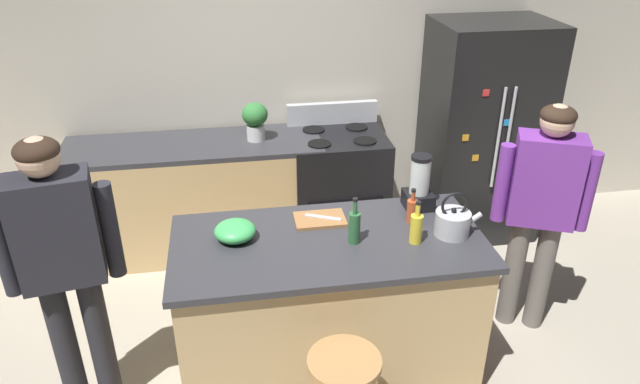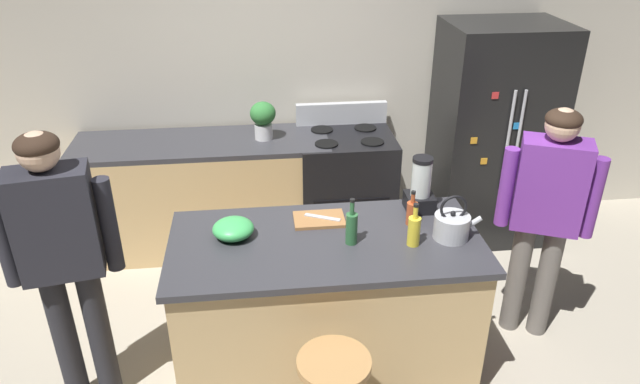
{
  "view_description": "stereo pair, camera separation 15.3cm",
  "coord_description": "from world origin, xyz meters",
  "px_view_note": "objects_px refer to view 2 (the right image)",
  "views": [
    {
      "loc": [
        -0.5,
        -2.74,
        2.69
      ],
      "look_at": [
        0.0,
        0.3,
        1.09
      ],
      "focal_mm": 32.77,
      "sensor_mm": 36.0,
      "label": 1
    },
    {
      "loc": [
        -0.35,
        -2.76,
        2.69
      ],
      "look_at": [
        0.0,
        0.3,
        1.09
      ],
      "focal_mm": 32.77,
      "sensor_mm": 36.0,
      "label": 2
    }
  ],
  "objects_px": {
    "stove_range": "(345,187)",
    "bottle_cooking_sauce": "(412,212)",
    "person_by_sink_right": "(546,206)",
    "bottle_olive_oil": "(352,227)",
    "chef_knife": "(322,217)",
    "mixing_bowl": "(233,229)",
    "tea_kettle": "(452,225)",
    "blender_appliance": "(421,188)",
    "refrigerator": "(493,135)",
    "kitchen_island": "(326,306)",
    "cutting_board": "(319,219)",
    "person_by_island_left": "(62,251)",
    "potted_plant": "(263,118)",
    "bottle_soda": "(414,230)"
  },
  "relations": [
    {
      "from": "stove_range",
      "to": "bottle_cooking_sauce",
      "type": "distance_m",
      "value": 1.51
    },
    {
      "from": "stove_range",
      "to": "person_by_sink_right",
      "type": "xyz_separation_m",
      "value": [
        1.04,
        -1.31,
        0.48
      ]
    },
    {
      "from": "bottle_olive_oil",
      "to": "chef_knife",
      "type": "distance_m",
      "value": 0.3
    },
    {
      "from": "mixing_bowl",
      "to": "person_by_sink_right",
      "type": "bearing_deg",
      "value": 3.51
    },
    {
      "from": "bottle_olive_oil",
      "to": "tea_kettle",
      "type": "height_order",
      "value": "bottle_olive_oil"
    },
    {
      "from": "blender_appliance",
      "to": "refrigerator",
      "type": "bearing_deg",
      "value": 51.85
    },
    {
      "from": "bottle_olive_oil",
      "to": "refrigerator",
      "type": "bearing_deg",
      "value": 47.25
    },
    {
      "from": "kitchen_island",
      "to": "cutting_board",
      "type": "height_order",
      "value": "cutting_board"
    },
    {
      "from": "blender_appliance",
      "to": "tea_kettle",
      "type": "height_order",
      "value": "blender_appliance"
    },
    {
      "from": "cutting_board",
      "to": "chef_knife",
      "type": "height_order",
      "value": "chef_knife"
    },
    {
      "from": "person_by_island_left",
      "to": "blender_appliance",
      "type": "height_order",
      "value": "person_by_island_left"
    },
    {
      "from": "potted_plant",
      "to": "bottle_soda",
      "type": "xyz_separation_m",
      "value": [
        0.78,
        -1.65,
        -0.08
      ]
    },
    {
      "from": "mixing_bowl",
      "to": "cutting_board",
      "type": "height_order",
      "value": "mixing_bowl"
    },
    {
      "from": "bottle_olive_oil",
      "to": "bottle_soda",
      "type": "relative_size",
      "value": 1.08
    },
    {
      "from": "person_by_sink_right",
      "to": "bottle_cooking_sauce",
      "type": "xyz_separation_m",
      "value": [
        -0.88,
        -0.09,
        0.06
      ]
    },
    {
      "from": "bottle_soda",
      "to": "potted_plant",
      "type": "bearing_deg",
      "value": 115.21
    },
    {
      "from": "potted_plant",
      "to": "kitchen_island",
      "type": "bearing_deg",
      "value": -78.94
    },
    {
      "from": "refrigerator",
      "to": "person_by_sink_right",
      "type": "xyz_separation_m",
      "value": [
        -0.16,
        -1.29,
        0.05
      ]
    },
    {
      "from": "blender_appliance",
      "to": "bottle_cooking_sauce",
      "type": "relative_size",
      "value": 1.6
    },
    {
      "from": "bottle_cooking_sauce",
      "to": "tea_kettle",
      "type": "height_order",
      "value": "tea_kettle"
    },
    {
      "from": "bottle_soda",
      "to": "mixing_bowl",
      "type": "distance_m",
      "value": 1.01
    },
    {
      "from": "refrigerator",
      "to": "cutting_board",
      "type": "bearing_deg",
      "value": -140.88
    },
    {
      "from": "stove_range",
      "to": "cutting_board",
      "type": "xyz_separation_m",
      "value": [
        -0.37,
        -1.31,
        0.47
      ]
    },
    {
      "from": "blender_appliance",
      "to": "chef_knife",
      "type": "relative_size",
      "value": 1.57
    },
    {
      "from": "kitchen_island",
      "to": "bottle_soda",
      "type": "distance_m",
      "value": 0.74
    },
    {
      "from": "stove_range",
      "to": "person_by_sink_right",
      "type": "distance_m",
      "value": 1.74
    },
    {
      "from": "stove_range",
      "to": "person_by_island_left",
      "type": "xyz_separation_m",
      "value": [
        -1.75,
        -1.6,
        0.54
      ]
    },
    {
      "from": "person_by_sink_right",
      "to": "bottle_olive_oil",
      "type": "relative_size",
      "value": 5.76
    },
    {
      "from": "person_by_sink_right",
      "to": "bottle_soda",
      "type": "bearing_deg",
      "value": -161.37
    },
    {
      "from": "refrigerator",
      "to": "bottle_olive_oil",
      "type": "bearing_deg",
      "value": -132.75
    },
    {
      "from": "bottle_soda",
      "to": "kitchen_island",
      "type": "bearing_deg",
      "value": 168.24
    },
    {
      "from": "potted_plant",
      "to": "refrigerator",
      "type": "bearing_deg",
      "value": -1.55
    },
    {
      "from": "bottle_cooking_sauce",
      "to": "mixing_bowl",
      "type": "relative_size",
      "value": 0.92
    },
    {
      "from": "tea_kettle",
      "to": "chef_knife",
      "type": "height_order",
      "value": "tea_kettle"
    },
    {
      "from": "kitchen_island",
      "to": "bottle_soda",
      "type": "height_order",
      "value": "bottle_soda"
    },
    {
      "from": "person_by_island_left",
      "to": "chef_knife",
      "type": "height_order",
      "value": "person_by_island_left"
    },
    {
      "from": "kitchen_island",
      "to": "blender_appliance",
      "type": "distance_m",
      "value": 0.91
    },
    {
      "from": "person_by_island_left",
      "to": "mixing_bowl",
      "type": "xyz_separation_m",
      "value": [
        0.88,
        0.17,
        -0.03
      ]
    },
    {
      "from": "stove_range",
      "to": "bottle_soda",
      "type": "bearing_deg",
      "value": -85.75
    },
    {
      "from": "refrigerator",
      "to": "potted_plant",
      "type": "relative_size",
      "value": 6.03
    },
    {
      "from": "kitchen_island",
      "to": "chef_knife",
      "type": "relative_size",
      "value": 8.03
    },
    {
      "from": "person_by_island_left",
      "to": "mixing_bowl",
      "type": "bearing_deg",
      "value": 11.26
    },
    {
      "from": "blender_appliance",
      "to": "cutting_board",
      "type": "height_order",
      "value": "blender_appliance"
    },
    {
      "from": "blender_appliance",
      "to": "bottle_cooking_sauce",
      "type": "height_order",
      "value": "blender_appliance"
    },
    {
      "from": "stove_range",
      "to": "bottle_olive_oil",
      "type": "height_order",
      "value": "bottle_olive_oil"
    },
    {
      "from": "person_by_sink_right",
      "to": "tea_kettle",
      "type": "distance_m",
      "value": 0.74
    },
    {
      "from": "potted_plant",
      "to": "chef_knife",
      "type": "bearing_deg",
      "value": -76.96
    },
    {
      "from": "refrigerator",
      "to": "chef_knife",
      "type": "distance_m",
      "value": 2.02
    },
    {
      "from": "bottle_olive_oil",
      "to": "bottle_soda",
      "type": "height_order",
      "value": "bottle_olive_oil"
    },
    {
      "from": "bottle_soda",
      "to": "person_by_sink_right",
      "type": "bearing_deg",
      "value": 18.63
    }
  ]
}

